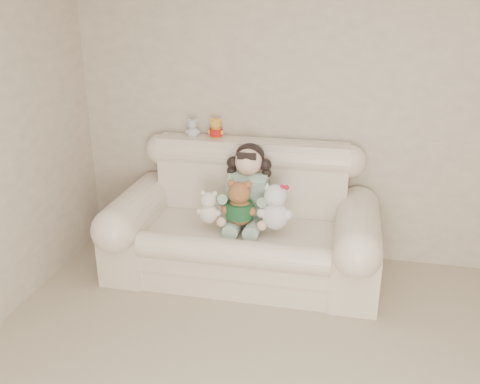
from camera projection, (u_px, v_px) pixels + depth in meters
The scene contains 8 objects.
wall_back at pixel (349, 107), 4.08m from camera, with size 4.50×4.50×0.00m, color tan.
sofa at pixel (243, 216), 4.05m from camera, with size 2.10×0.95×1.03m, color #FFEACD, non-canonical shape.
seated_child at pixel (249, 184), 4.03m from camera, with size 0.40×0.48×0.66m, color #266842, non-canonical shape.
brown_teddy at pixel (240, 199), 3.86m from camera, with size 0.27×0.20×0.42m, color brown, non-canonical shape.
white_cat at pixel (275, 202), 3.79m from camera, with size 0.27×0.21×0.42m, color white, non-canonical shape.
cream_teddy at pixel (209, 204), 3.91m from camera, with size 0.20×0.15×0.30m, color white, non-canonical shape.
yellow_mini_bear at pixel (216, 127), 4.24m from camera, with size 0.14×0.11×0.21m, color yellow, non-canonical shape.
grey_mini_plush at pixel (193, 127), 4.28m from camera, with size 0.13×0.10×0.20m, color silver, non-canonical shape.
Camera 1 is at (0.01, -1.64, 2.13)m, focal length 38.90 mm.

